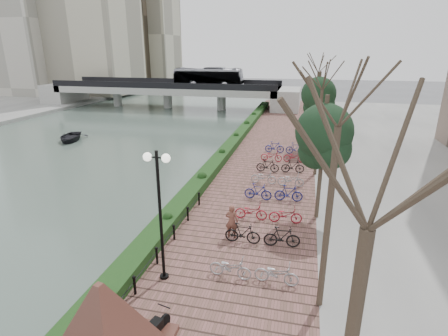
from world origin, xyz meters
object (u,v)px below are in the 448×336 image
(motorcycle, at_px, (152,331))
(pedestrian, at_px, (232,221))
(granite_monument, at_px, (103,323))
(lamppost, at_px, (159,190))
(boat, at_px, (70,137))

(motorcycle, distance_m, pedestrian, 6.92)
(pedestrian, bearing_deg, granite_monument, 79.02)
(motorcycle, height_order, pedestrian, pedestrian)
(lamppost, xyz_separation_m, boat, (-18.75, 19.97, -3.79))
(granite_monument, height_order, pedestrian, granite_monument)
(motorcycle, xyz_separation_m, boat, (-19.67, 23.14, -0.53))
(lamppost, distance_m, motorcycle, 4.63)
(pedestrian, xyz_separation_m, boat, (-20.69, 16.30, -0.90))
(lamppost, xyz_separation_m, motorcycle, (0.93, -3.16, -3.26))
(granite_monument, distance_m, motorcycle, 1.57)
(pedestrian, bearing_deg, lamppost, 65.80)
(motorcycle, distance_m, boat, 30.37)
(lamppost, height_order, pedestrian, lamppost)
(pedestrian, bearing_deg, boat, -34.53)
(motorcycle, bearing_deg, lamppost, 119.68)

